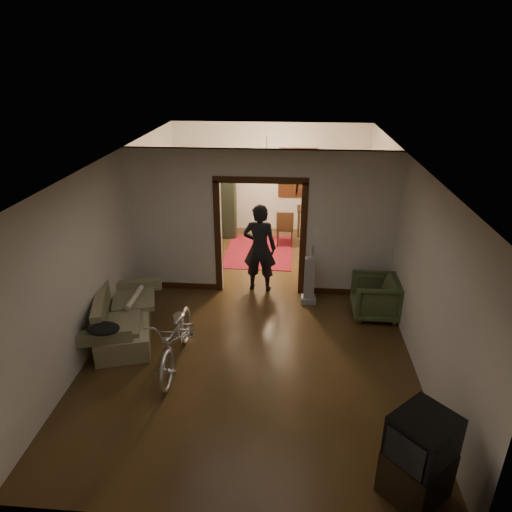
# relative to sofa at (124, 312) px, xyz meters

# --- Properties ---
(floor) EXTENTS (5.00, 8.50, 0.01)m
(floor) POSITION_rel_sofa_xyz_m (2.15, 1.00, -0.42)
(floor) COLOR #322110
(floor) RESTS_ON ground
(ceiling) EXTENTS (5.00, 8.50, 0.01)m
(ceiling) POSITION_rel_sofa_xyz_m (2.15, 1.00, 2.38)
(ceiling) COLOR white
(ceiling) RESTS_ON floor
(wall_back) EXTENTS (5.00, 0.02, 2.80)m
(wall_back) POSITION_rel_sofa_xyz_m (2.15, 5.25, 0.98)
(wall_back) COLOR beige
(wall_back) RESTS_ON floor
(wall_left) EXTENTS (0.02, 8.50, 2.80)m
(wall_left) POSITION_rel_sofa_xyz_m (-0.35, 1.00, 0.98)
(wall_left) COLOR beige
(wall_left) RESTS_ON floor
(wall_right) EXTENTS (0.02, 8.50, 2.80)m
(wall_right) POSITION_rel_sofa_xyz_m (4.65, 1.00, 0.98)
(wall_right) COLOR beige
(wall_right) RESTS_ON floor
(partition_wall) EXTENTS (5.00, 0.14, 2.80)m
(partition_wall) POSITION_rel_sofa_xyz_m (2.15, 1.75, 0.98)
(partition_wall) COLOR beige
(partition_wall) RESTS_ON floor
(door_casing) EXTENTS (1.74, 0.20, 2.32)m
(door_casing) POSITION_rel_sofa_xyz_m (2.15, 1.75, 0.68)
(door_casing) COLOR #32190B
(door_casing) RESTS_ON floor
(far_window) EXTENTS (0.98, 0.06, 1.28)m
(far_window) POSITION_rel_sofa_xyz_m (2.85, 5.21, 1.13)
(far_window) COLOR black
(far_window) RESTS_ON wall_back
(chandelier) EXTENTS (0.24, 0.24, 0.24)m
(chandelier) POSITION_rel_sofa_xyz_m (2.15, 3.50, 1.93)
(chandelier) COLOR #FFE0A5
(chandelier) RESTS_ON ceiling
(light_switch) EXTENTS (0.08, 0.01, 0.12)m
(light_switch) POSITION_rel_sofa_xyz_m (3.20, 1.67, 0.83)
(light_switch) COLOR silver
(light_switch) RESTS_ON partition_wall
(sofa) EXTENTS (1.30, 1.97, 0.83)m
(sofa) POSITION_rel_sofa_xyz_m (0.00, 0.00, 0.00)
(sofa) COLOR #616342
(sofa) RESTS_ON floor
(rolled_paper) EXTENTS (0.09, 0.75, 0.09)m
(rolled_paper) POSITION_rel_sofa_xyz_m (0.10, 0.30, 0.11)
(rolled_paper) COLOR beige
(rolled_paper) RESTS_ON sofa
(jacket) EXTENTS (0.48, 0.36, 0.14)m
(jacket) POSITION_rel_sofa_xyz_m (0.05, -0.91, 0.26)
(jacket) COLOR black
(jacket) RESTS_ON sofa
(bicycle) EXTENTS (0.63, 1.78, 0.93)m
(bicycle) POSITION_rel_sofa_xyz_m (1.08, -0.72, 0.05)
(bicycle) COLOR silver
(bicycle) RESTS_ON floor
(armchair) EXTENTS (0.82, 0.79, 0.74)m
(armchair) POSITION_rel_sofa_xyz_m (4.26, 0.94, -0.05)
(armchair) COLOR #404B2A
(armchair) RESTS_ON floor
(tv_stand) EXTENTS (0.83, 0.82, 0.56)m
(tv_stand) POSITION_rel_sofa_xyz_m (4.12, -2.75, -0.14)
(tv_stand) COLOR black
(tv_stand) RESTS_ON floor
(crt_tv) EXTENTS (0.81, 0.81, 0.52)m
(crt_tv) POSITION_rel_sofa_xyz_m (4.12, -2.75, 0.36)
(crt_tv) COLOR black
(crt_tv) RESTS_ON tv_stand
(vacuum) EXTENTS (0.31, 0.26, 0.93)m
(vacuum) POSITION_rel_sofa_xyz_m (3.10, 1.31, 0.05)
(vacuum) COLOR gray
(vacuum) RESTS_ON floor
(person) EXTENTS (0.69, 0.49, 1.78)m
(person) POSITION_rel_sofa_xyz_m (2.13, 1.78, 0.47)
(person) COLOR black
(person) RESTS_ON floor
(oriental_rug) EXTENTS (1.60, 2.08, 0.02)m
(oriental_rug) POSITION_rel_sofa_xyz_m (1.99, 3.66, -0.41)
(oriental_rug) COLOR maroon
(oriental_rug) RESTS_ON floor
(locker) EXTENTS (0.96, 0.59, 1.82)m
(locker) POSITION_rel_sofa_xyz_m (0.87, 4.65, 0.49)
(locker) COLOR #232B1A
(locker) RESTS_ON floor
(globe) EXTENTS (0.29, 0.29, 0.29)m
(globe) POSITION_rel_sofa_xyz_m (0.87, 4.65, 1.52)
(globe) COLOR #1E5972
(globe) RESTS_ON locker
(desk) EXTENTS (1.08, 0.79, 0.71)m
(desk) POSITION_rel_sofa_xyz_m (3.36, 4.88, -0.06)
(desk) COLOR black
(desk) RESTS_ON floor
(desk_chair) EXTENTS (0.47, 0.47, 0.91)m
(desk_chair) POSITION_rel_sofa_xyz_m (2.58, 4.12, 0.04)
(desk_chair) COLOR black
(desk_chair) RESTS_ON floor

